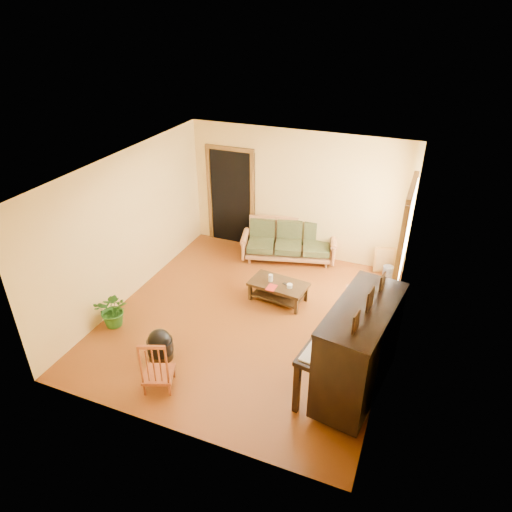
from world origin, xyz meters
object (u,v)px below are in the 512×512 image
at_px(ceramic_crock, 388,272).
at_px(red_chair, 157,362).
at_px(footstool, 160,348).
at_px(coffee_table, 278,292).
at_px(armchair, 362,308).
at_px(potted_plant, 114,310).
at_px(sofa, 289,242).
at_px(piano, 358,352).

bearing_deg(ceramic_crock, red_chair, -121.84).
distance_m(footstool, red_chair, 0.64).
xyz_separation_m(coffee_table, armchair, (1.51, -0.27, 0.23)).
distance_m(footstool, ceramic_crock, 4.57).
bearing_deg(potted_plant, armchair, 20.52).
relative_size(ceramic_crock, potted_plant, 0.40).
relative_size(coffee_table, ceramic_crock, 4.11).
distance_m(sofa, piano, 3.77).
bearing_deg(piano, footstool, -163.60).
distance_m(armchair, ceramic_crock, 1.81).
distance_m(piano, ceramic_crock, 3.26).
bearing_deg(armchair, potted_plant, -164.53).
height_order(armchair, red_chair, red_chair).
bearing_deg(sofa, ceramic_crock, -14.54).
height_order(footstool, ceramic_crock, footstool).
bearing_deg(piano, sofa, 130.74).
height_order(coffee_table, red_chair, red_chair).
bearing_deg(ceramic_crock, potted_plant, -141.21).
bearing_deg(footstool, sofa, 77.01).
relative_size(armchair, ceramic_crock, 3.38).
bearing_deg(coffee_table, sofa, 101.64).
distance_m(piano, red_chair, 2.68).
relative_size(sofa, footstool, 4.85).
relative_size(red_chair, potted_plant, 1.40).
xyz_separation_m(footstool, red_chair, (0.30, -0.51, 0.24)).
xyz_separation_m(armchair, ceramic_crock, (0.20, 1.78, -0.29)).
relative_size(sofa, red_chair, 2.18).
height_order(piano, ceramic_crock, piano).
height_order(armchair, footstool, armchair).
relative_size(footstool, potted_plant, 0.63).
relative_size(piano, red_chair, 1.88).
xyz_separation_m(armchair, footstool, (-2.64, -1.81, -0.23)).
height_order(coffee_table, piano, piano).
distance_m(red_chair, ceramic_crock, 4.82).
bearing_deg(potted_plant, piano, -0.30).
bearing_deg(armchair, footstool, -150.64).
bearing_deg(ceramic_crock, coffee_table, -138.52).
xyz_separation_m(piano, red_chair, (-2.52, -0.89, -0.28)).
bearing_deg(potted_plant, coffee_table, 36.61).
distance_m(ceramic_crock, potted_plant, 5.08).
bearing_deg(piano, red_chair, -151.86).
distance_m(coffee_table, ceramic_crock, 2.28).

